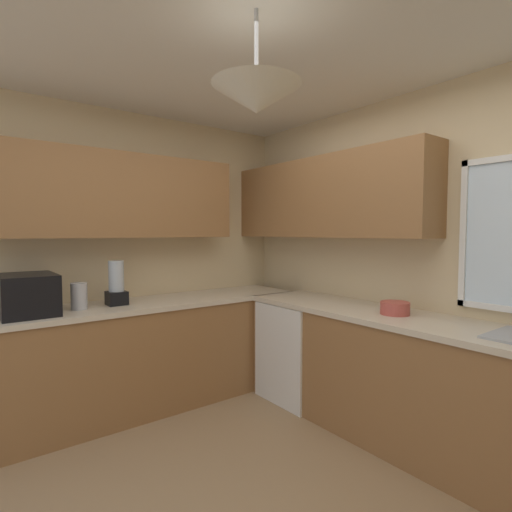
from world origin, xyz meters
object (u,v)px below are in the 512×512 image
(bowl, at_px, (395,308))
(blender_appliance, at_px, (116,285))
(kettle, at_px, (79,296))
(microwave, at_px, (28,294))
(dishwasher, at_px, (302,350))

(bowl, relative_size, blender_appliance, 0.57)
(blender_appliance, bearing_deg, kettle, -86.07)
(microwave, bearing_deg, bowl, 52.89)
(dishwasher, height_order, microwave, microwave)
(kettle, xyz_separation_m, bowl, (1.57, 1.76, -0.06))
(dishwasher, height_order, bowl, bowl)
(kettle, distance_m, bowl, 2.36)
(microwave, bearing_deg, kettle, 86.63)
(dishwasher, distance_m, bowl, 1.06)
(kettle, relative_size, blender_appliance, 0.57)
(microwave, distance_m, kettle, 0.34)
(blender_appliance, bearing_deg, microwave, -90.00)
(kettle, distance_m, blender_appliance, 0.30)
(dishwasher, relative_size, blender_appliance, 2.39)
(dishwasher, relative_size, bowl, 4.21)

